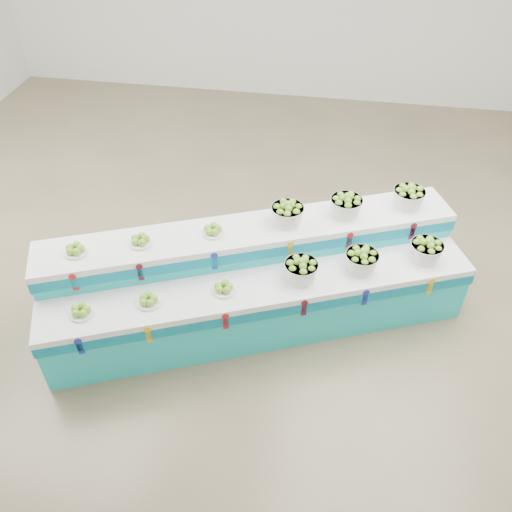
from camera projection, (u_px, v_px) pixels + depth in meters
name	position (u px, v px, depth m)	size (l,w,h in m)	color
ground	(210.00, 262.00, 6.62)	(10.00, 10.00, 0.00)	brown
display_stand	(256.00, 281.00, 5.63)	(4.43, 1.14, 1.02)	#1FC0C3
plate_lower_left	(81.00, 310.00, 4.96)	(0.23, 0.23, 0.10)	white
plate_lower_mid	(148.00, 300.00, 5.06)	(0.23, 0.23, 0.10)	white
plate_lower_right	(224.00, 287.00, 5.19)	(0.23, 0.23, 0.10)	white
basket_lower_left	(301.00, 270.00, 5.27)	(0.34, 0.34, 0.25)	silver
basket_lower_mid	(362.00, 260.00, 5.38)	(0.34, 0.34, 0.25)	silver
basket_lower_right	(426.00, 250.00, 5.50)	(0.34, 0.34, 0.25)	silver
plate_upper_left	(75.00, 249.00, 5.16)	(0.23, 0.23, 0.10)	white
plate_upper_mid	(140.00, 240.00, 5.27)	(0.23, 0.23, 0.10)	white
plate_upper_right	(213.00, 230.00, 5.39)	(0.23, 0.23, 0.10)	white
basket_upper_left	(288.00, 213.00, 5.48)	(0.34, 0.34, 0.25)	silver
basket_upper_mid	(346.00, 205.00, 5.58)	(0.34, 0.34, 0.25)	silver
basket_upper_right	(409.00, 197.00, 5.70)	(0.34, 0.34, 0.25)	silver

